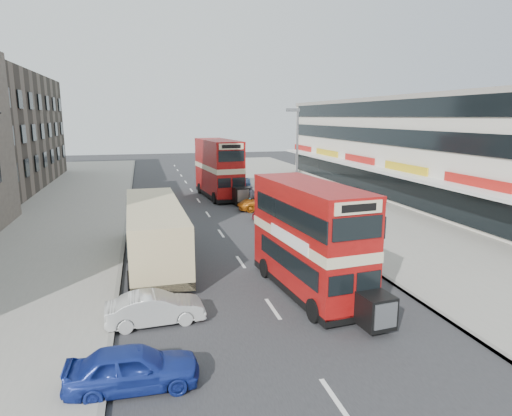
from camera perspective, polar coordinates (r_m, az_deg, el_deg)
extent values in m
plane|color=#28282B|center=(16.47, 4.23, -15.60)|extent=(160.00, 160.00, 0.00)
cube|color=#28282B|center=(35.00, -6.20, -0.81)|extent=(12.00, 90.00, 0.01)
cube|color=gray|center=(38.49, 11.76, 0.26)|extent=(12.00, 90.00, 0.15)
cube|color=gray|center=(35.41, -25.80, -1.67)|extent=(12.00, 90.00, 0.15)
cube|color=gray|center=(34.69, -16.22, -1.21)|extent=(0.20, 90.00, 0.16)
cube|color=gray|center=(36.32, 3.36, -0.19)|extent=(0.20, 90.00, 0.16)
cube|color=beige|center=(43.66, 20.40, 6.97)|extent=(8.00, 46.00, 9.00)
cube|color=black|center=(41.82, 15.53, 3.10)|extent=(0.10, 44.00, 2.40)
cube|color=gray|center=(43.59, 20.83, 13.00)|extent=(8.20, 46.20, 0.40)
cube|color=white|center=(41.22, 14.61, 4.99)|extent=(1.80, 44.00, 0.20)
cylinder|color=slate|center=(33.99, 5.28, 5.66)|extent=(0.16, 0.16, 8.00)
cube|color=slate|center=(33.68, 4.75, 12.43)|extent=(1.00, 0.20, 0.25)
cube|color=black|center=(19.84, 6.63, -9.74)|extent=(3.03, 7.50, 0.32)
cube|color=maroon|center=(19.47, 6.70, -6.74)|extent=(3.01, 7.49, 2.01)
cube|color=beige|center=(19.14, 6.78, -3.50)|extent=(3.05, 7.54, 0.41)
cube|color=maroon|center=(18.88, 6.86, -0.29)|extent=(3.01, 7.49, 1.92)
cube|color=maroon|center=(18.70, 6.94, 2.80)|extent=(3.03, 7.52, 0.23)
cube|color=black|center=(16.62, 15.15, -12.60)|extent=(1.20, 1.20, 1.19)
cube|color=black|center=(42.39, -4.78, 1.90)|extent=(3.44, 8.46, 0.36)
cube|color=maroon|center=(42.20, -4.81, 3.55)|extent=(3.42, 8.46, 2.26)
cube|color=beige|center=(42.04, -4.84, 5.29)|extent=(3.46, 8.50, 0.46)
cube|color=maroon|center=(41.92, -4.87, 6.97)|extent=(3.42, 8.46, 2.16)
cube|color=maroon|center=(41.84, -4.89, 8.55)|extent=(3.44, 8.48, 0.26)
cube|color=black|center=(38.02, -1.94, 1.67)|extent=(1.36, 1.36, 1.34)
cube|color=black|center=(24.28, -12.75, -5.64)|extent=(3.00, 10.83, 0.43)
cube|color=tan|center=(23.94, -12.88, -2.81)|extent=(2.98, 10.83, 2.80)
imported|color=navy|center=(13.67, -15.54, -19.14)|extent=(3.74, 1.58, 1.26)
imported|color=beige|center=(17.20, -12.81, -12.45)|extent=(3.66, 1.45, 1.18)
imported|color=#A41027|center=(33.07, 3.21, -0.38)|extent=(4.52, 2.18, 1.27)
imported|color=orange|center=(36.23, 1.14, 0.68)|extent=(4.71, 2.62, 1.24)
imported|color=#5E89BC|center=(48.04, -3.08, 3.45)|extent=(3.93, 1.60, 1.33)
imported|color=gray|center=(29.75, 11.20, -1.36)|extent=(0.70, 0.64, 1.58)
imported|color=gray|center=(36.72, -0.58, 0.64)|extent=(0.74, 1.94, 1.01)
imported|color=black|center=(36.61, -0.58, 1.61)|extent=(0.59, 0.40, 1.57)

